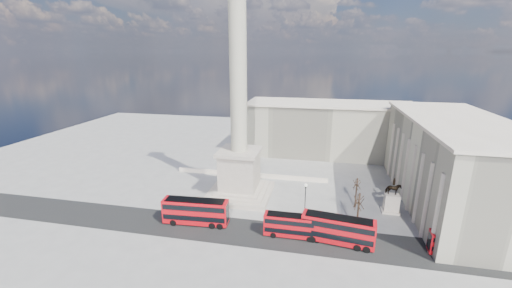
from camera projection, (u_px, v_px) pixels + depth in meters
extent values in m
plane|color=gray|center=(234.00, 204.00, 67.64)|extent=(180.00, 180.00, 0.00)
cube|color=#252525|center=(246.00, 232.00, 57.28)|extent=(120.00, 9.00, 0.01)
cube|color=#BAAC9B|center=(240.00, 193.00, 72.20)|extent=(14.00, 14.00, 1.00)
cube|color=#BAAC9B|center=(240.00, 190.00, 71.99)|extent=(12.00, 12.00, 0.50)
cube|color=#BAAC9B|center=(240.00, 188.00, 71.85)|extent=(10.00, 10.00, 0.50)
cube|color=#BAAC9B|center=(240.00, 170.00, 70.65)|extent=(8.00, 8.00, 8.00)
cube|color=#BAAC9B|center=(239.00, 152.00, 69.40)|extent=(9.00, 9.00, 0.80)
cylinder|color=#B0AA92|center=(238.00, 71.00, 64.49)|extent=(3.60, 3.60, 34.00)
cube|color=beige|center=(250.00, 175.00, 82.52)|extent=(40.00, 0.60, 1.10)
cube|color=beige|center=(453.00, 164.00, 65.78)|extent=(18.00, 45.00, 18.00)
cube|color=beige|center=(461.00, 121.00, 63.15)|extent=(19.00, 46.00, 0.60)
cube|color=beige|center=(329.00, 130.00, 99.09)|extent=(50.00, 16.00, 16.00)
cube|color=beige|center=(330.00, 104.00, 96.74)|extent=(51.00, 17.00, 0.60)
cube|color=red|center=(196.00, 211.00, 59.35)|extent=(12.55, 3.55, 4.57)
cube|color=black|center=(196.00, 215.00, 59.58)|extent=(12.06, 3.58, 1.01)
cube|color=black|center=(195.00, 205.00, 59.01)|extent=(12.06, 3.58, 1.01)
cube|color=black|center=(195.00, 200.00, 58.70)|extent=(11.29, 3.19, 0.07)
cylinder|color=black|center=(176.00, 219.00, 60.50)|extent=(1.41, 3.01, 1.24)
cylinder|color=black|center=(214.00, 222.00, 59.46)|extent=(1.41, 3.01, 1.24)
cylinder|color=black|center=(222.00, 223.00, 59.25)|extent=(1.41, 3.01, 1.24)
cube|color=red|center=(294.00, 225.00, 55.27)|extent=(10.40, 2.37, 3.83)
cube|color=black|center=(293.00, 229.00, 55.47)|extent=(9.98, 2.43, 0.85)
cube|color=black|center=(294.00, 220.00, 54.98)|extent=(9.98, 2.43, 0.85)
cube|color=black|center=(294.00, 216.00, 54.72)|extent=(9.36, 2.13, 0.06)
cylinder|color=black|center=(274.00, 232.00, 56.42)|extent=(1.04, 2.48, 1.04)
cylinder|color=black|center=(310.00, 236.00, 55.20)|extent=(1.04, 2.48, 1.04)
cylinder|color=black|center=(317.00, 237.00, 54.96)|extent=(1.04, 2.48, 1.04)
cube|color=red|center=(338.00, 229.00, 53.36)|extent=(12.41, 4.39, 4.47)
cube|color=black|center=(337.00, 233.00, 53.59)|extent=(11.93, 4.38, 0.99)
cube|color=black|center=(338.00, 223.00, 53.03)|extent=(11.93, 4.38, 0.99)
cube|color=black|center=(339.00, 217.00, 52.72)|extent=(11.17, 3.95, 0.07)
cylinder|color=black|center=(314.00, 235.00, 55.21)|extent=(1.59, 3.02, 1.21)
cylinder|color=black|center=(358.00, 244.00, 52.84)|extent=(1.59, 3.02, 1.21)
cylinder|color=black|center=(367.00, 245.00, 52.38)|extent=(1.59, 3.02, 1.21)
cube|color=red|center=(463.00, 246.00, 49.77)|extent=(9.81, 2.68, 3.57)
cube|color=black|center=(462.00, 249.00, 49.95)|extent=(9.42, 2.72, 0.79)
cube|color=black|center=(464.00, 240.00, 49.50)|extent=(9.42, 2.72, 0.79)
cube|color=black|center=(465.00, 236.00, 49.26)|extent=(8.82, 2.42, 0.05)
cylinder|color=black|center=(439.00, 251.00, 51.00)|extent=(1.08, 2.37, 0.97)
cylinder|color=black|center=(480.00, 257.00, 49.58)|extent=(1.08, 2.37, 0.97)
cylinder|color=black|center=(489.00, 258.00, 49.30)|extent=(1.08, 2.37, 0.97)
cylinder|color=black|center=(304.00, 215.00, 62.91)|extent=(0.47, 0.47, 0.53)
cylinder|color=black|center=(305.00, 201.00, 62.08)|extent=(0.17, 0.17, 6.41)
cylinder|color=black|center=(306.00, 187.00, 61.20)|extent=(0.32, 0.32, 0.32)
sphere|color=silver|center=(306.00, 185.00, 61.10)|extent=(0.60, 0.60, 0.60)
cube|color=beige|center=(390.00, 211.00, 64.42)|extent=(3.54, 2.65, 0.44)
cube|color=beige|center=(391.00, 203.00, 63.94)|extent=(2.83, 1.95, 3.89)
imported|color=black|center=(393.00, 189.00, 63.05)|extent=(2.92, 1.49, 2.39)
cylinder|color=black|center=(394.00, 182.00, 62.63)|extent=(0.44, 0.44, 1.06)
sphere|color=black|center=(395.00, 179.00, 62.41)|extent=(0.32, 0.32, 0.32)
cylinder|color=#332319|center=(358.00, 215.00, 55.24)|extent=(0.33, 0.33, 8.22)
cylinder|color=#332319|center=(356.00, 193.00, 65.56)|extent=(0.30, 0.30, 6.61)
cylinder|color=#332319|center=(413.00, 178.00, 71.56)|extent=(0.33, 0.33, 7.75)
imported|color=black|center=(338.00, 224.00, 58.41)|extent=(0.73, 0.60, 1.71)
imported|color=black|center=(340.00, 228.00, 57.08)|extent=(0.87, 0.75, 1.57)
imported|color=black|center=(300.00, 222.00, 58.88)|extent=(1.14, 1.02, 1.86)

